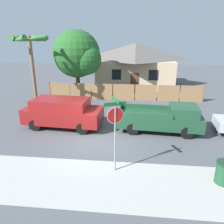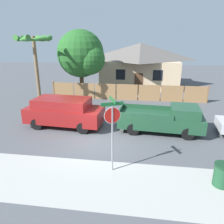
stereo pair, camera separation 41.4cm
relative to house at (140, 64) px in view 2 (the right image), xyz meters
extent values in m
plane|color=#4C4F54|center=(-2.00, -16.14, -2.60)|extent=(80.00, 80.00, 0.00)
cube|color=#A3A39E|center=(-2.00, -19.74, -2.60)|extent=(36.00, 3.20, 0.01)
cube|color=#997047|center=(-7.13, -7.14, -1.86)|extent=(1.97, 0.06, 1.48)
cube|color=#997047|center=(-5.08, -7.14, -1.86)|extent=(1.97, 0.06, 1.48)
cube|color=#997047|center=(-3.03, -7.14, -1.86)|extent=(1.97, 0.06, 1.48)
cube|color=#997047|center=(-0.98, -7.14, -1.86)|extent=(1.97, 0.06, 1.48)
cube|color=#997047|center=(1.07, -7.14, -1.86)|extent=(1.97, 0.06, 1.48)
cube|color=#997047|center=(3.13, -7.14, -1.86)|extent=(1.97, 0.06, 1.48)
cube|color=#997047|center=(5.18, -7.14, -1.86)|extent=(1.97, 0.06, 1.48)
cube|color=brown|center=(-8.16, -7.14, -1.81)|extent=(0.12, 0.12, 1.58)
cube|color=brown|center=(6.20, -7.14, -1.81)|extent=(0.12, 0.12, 1.58)
cube|color=beige|center=(0.00, 0.00, -1.05)|extent=(8.76, 6.98, 3.12)
pyramid|color=#5B5651|center=(0.00, 0.00, 1.47)|extent=(9.46, 7.54, 1.91)
cube|color=black|center=(-1.97, -3.51, -0.80)|extent=(1.00, 0.04, 1.10)
cube|color=black|center=(1.97, -3.51, -0.80)|extent=(1.00, 0.04, 1.10)
cube|color=brown|center=(0.00, -3.51, -1.60)|extent=(0.90, 0.04, 2.00)
cylinder|color=brown|center=(-5.58, -6.10, -1.38)|extent=(0.40, 0.40, 2.44)
sphere|color=#235B23|center=(-5.58, -6.10, 1.52)|extent=(4.47, 4.47, 4.47)
sphere|color=#266326|center=(-4.57, -6.66, 1.07)|extent=(2.91, 2.91, 2.91)
cylinder|color=brown|center=(-8.35, -9.74, 0.24)|extent=(0.28, 0.28, 5.69)
cone|color=#387A33|center=(-7.35, -9.74, 2.81)|extent=(0.44, 1.87, 0.72)
cone|color=#387A33|center=(-7.85, -8.88, 2.81)|extent=(1.84, 1.32, 0.72)
cone|color=#387A33|center=(-8.85, -8.88, 2.81)|extent=(1.84, 1.32, 0.72)
cone|color=#387A33|center=(-9.36, -9.74, 2.81)|extent=(0.44, 1.87, 0.72)
cone|color=#387A33|center=(-8.85, -10.61, 2.81)|extent=(1.84, 1.32, 0.72)
cone|color=#387A33|center=(-7.85, -10.61, 2.81)|extent=(1.84, 1.32, 0.72)
cube|color=maroon|center=(-4.49, -14.22, -1.78)|extent=(5.07, 2.37, 0.94)
cube|color=maroon|center=(-4.62, -14.21, -1.01)|extent=(3.58, 2.10, 0.60)
cube|color=black|center=(-2.98, -14.33, -1.01)|extent=(0.19, 1.77, 0.50)
cylinder|color=black|center=(-2.90, -13.44, -2.24)|extent=(0.73, 0.22, 0.73)
cylinder|color=black|center=(-3.03, -15.22, -2.24)|extent=(0.73, 0.22, 0.73)
cylinder|color=black|center=(-5.95, -13.21, -2.24)|extent=(0.73, 0.22, 0.73)
cylinder|color=black|center=(-6.08, -15.00, -2.24)|extent=(0.73, 0.22, 0.73)
cube|color=#1E472D|center=(1.60, -14.22, -1.87)|extent=(5.16, 2.35, 0.77)
cube|color=#1E472D|center=(2.98, -14.32, -1.19)|extent=(1.74, 1.94, 0.59)
cube|color=#1E472D|center=(0.82, -13.22, -1.35)|extent=(3.15, 0.31, 0.27)
cube|color=#1E472D|center=(0.68, -15.09, -1.35)|extent=(3.15, 0.31, 0.27)
cube|color=#1E472D|center=(-0.87, -14.03, -1.35)|extent=(0.22, 1.88, 0.27)
cylinder|color=black|center=(3.22, -13.46, -2.24)|extent=(0.74, 0.22, 0.74)
cylinder|color=black|center=(3.09, -15.21, -2.24)|extent=(0.74, 0.22, 0.74)
cylinder|color=black|center=(0.11, -13.22, -2.24)|extent=(0.74, 0.22, 0.74)
cylinder|color=black|center=(-0.02, -14.98, -2.24)|extent=(0.74, 0.22, 0.74)
cylinder|color=gray|center=(-0.73, -18.81, -1.14)|extent=(0.07, 0.07, 2.93)
cylinder|color=red|center=(-0.73, -18.81, -0.06)|extent=(0.61, 0.30, 0.66)
cylinder|color=white|center=(-0.73, -18.81, -0.06)|extent=(0.64, 0.31, 0.70)
cube|color=#19602D|center=(-0.73, -18.81, 0.42)|extent=(0.87, 0.42, 0.15)
cube|color=#19602D|center=(-0.73, -18.81, 0.60)|extent=(0.38, 0.78, 0.15)
cylinder|color=#1E4C2D|center=(3.64, -19.26, -2.18)|extent=(0.64, 0.64, 0.86)
cylinder|color=#163922|center=(3.64, -19.26, -1.71)|extent=(0.68, 0.68, 0.08)
camera|label=1|loc=(0.00, -27.07, 2.88)|focal=35.00mm
camera|label=2|loc=(0.42, -27.02, 2.88)|focal=35.00mm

